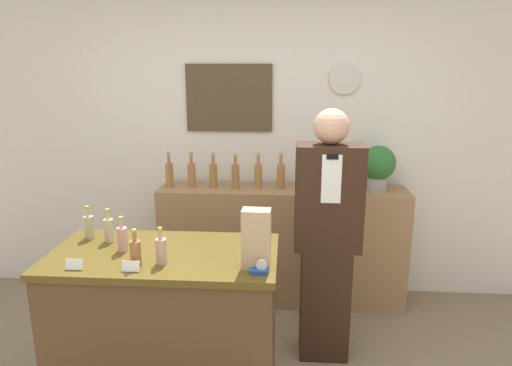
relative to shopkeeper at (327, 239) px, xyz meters
name	(u,v)px	position (x,y,z in m)	size (l,w,h in m)	color
back_wall	(255,139)	(-0.55, 0.98, 0.51)	(5.20, 0.09, 2.70)	silver
back_shelf	(282,245)	(-0.30, 0.74, -0.36)	(2.02, 0.38, 0.99)	#9E754C
display_counter	(168,327)	(-0.95, -0.51, -0.38)	(1.27, 0.68, 0.94)	#4C331E
shopkeeper	(327,239)	(0.00, 0.00, 0.00)	(0.43, 0.27, 1.70)	#331E14
potted_plant	(378,165)	(0.45, 0.73, 0.34)	(0.27, 0.27, 0.36)	#9E998E
paper_bag	(256,239)	(-0.42, -0.67, 0.25)	(0.15, 0.10, 0.31)	tan
tape_dispenser	(260,269)	(-0.40, -0.74, 0.11)	(0.09, 0.06, 0.07)	#1E4799
price_card_left	(74,264)	(-1.35, -0.76, 0.12)	(0.09, 0.02, 0.06)	white
price_card_right	(131,266)	(-1.05, -0.76, 0.12)	(0.09, 0.02, 0.06)	white
counter_bottle_0	(89,226)	(-1.46, -0.32, 0.17)	(0.06, 0.06, 0.20)	tan
counter_bottle_1	(109,229)	(-1.32, -0.37, 0.17)	(0.06, 0.06, 0.20)	tan
counter_bottle_2	(122,238)	(-1.19, -0.50, 0.17)	(0.06, 0.06, 0.20)	tan
counter_bottle_3	(136,252)	(-1.05, -0.69, 0.17)	(0.06, 0.06, 0.20)	#976337
counter_bottle_4	(161,250)	(-0.92, -0.66, 0.17)	(0.06, 0.06, 0.20)	tan
shelf_bottle_0	(169,174)	(-1.23, 0.73, 0.25)	(0.06, 0.06, 0.29)	olive
shelf_bottle_1	(192,174)	(-1.05, 0.74, 0.25)	(0.06, 0.06, 0.29)	#A4683C
shelf_bottle_2	(213,175)	(-0.87, 0.73, 0.25)	(0.06, 0.06, 0.29)	#9E6B35
shelf_bottle_3	(236,175)	(-0.68, 0.72, 0.25)	(0.06, 0.06, 0.29)	olive
shelf_bottle_4	(258,175)	(-0.50, 0.74, 0.25)	(0.06, 0.06, 0.29)	#A5723C
shelf_bottle_5	(281,175)	(-0.32, 0.75, 0.25)	(0.06, 0.06, 0.29)	#A26D38
shelf_bottle_6	(303,176)	(-0.14, 0.75, 0.25)	(0.06, 0.06, 0.29)	#A46C37
shelf_bottle_7	(326,177)	(0.04, 0.72, 0.25)	(0.06, 0.06, 0.29)	olive
shelf_bottle_8	(350,177)	(0.23, 0.72, 0.25)	(0.06, 0.06, 0.29)	#9D693F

